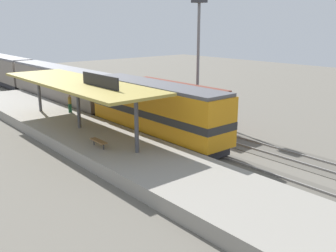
{
  "coord_description": "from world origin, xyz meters",
  "views": [
    {
      "loc": [
        -18.25,
        -27.26,
        9.08
      ],
      "look_at": [
        -1.38,
        -7.36,
        2.0
      ],
      "focal_mm": 40.25,
      "sensor_mm": 36.0,
      "label": 1
    }
  ],
  "objects_px": {
    "passenger_carriage_front": "(58,85)",
    "person_waiting": "(70,103)",
    "locomotive": "(155,110)",
    "platform_bench": "(99,141)",
    "passenger_carriage_rear": "(1,69)",
    "light_mast": "(199,31)",
    "freight_car": "(174,102)"
  },
  "relations": [
    {
      "from": "freight_car",
      "to": "passenger_carriage_rear",
      "type": "bearing_deg",
      "value": 97.33
    },
    {
      "from": "platform_bench",
      "to": "light_mast",
      "type": "xyz_separation_m",
      "value": [
        13.8,
        4.42,
        7.05
      ]
    },
    {
      "from": "passenger_carriage_front",
      "to": "light_mast",
      "type": "xyz_separation_m",
      "value": [
        7.8,
        -14.88,
        6.08
      ]
    },
    {
      "from": "passenger_carriage_rear",
      "to": "light_mast",
      "type": "xyz_separation_m",
      "value": [
        7.8,
        -35.68,
        6.08
      ]
    },
    {
      "from": "passenger_carriage_front",
      "to": "locomotive",
      "type": "bearing_deg",
      "value": -90.0
    },
    {
      "from": "locomotive",
      "to": "passenger_carriage_front",
      "type": "distance_m",
      "value": 18.0
    },
    {
      "from": "freight_car",
      "to": "light_mast",
      "type": "height_order",
      "value": "light_mast"
    },
    {
      "from": "freight_car",
      "to": "light_mast",
      "type": "distance_m",
      "value": 7.18
    },
    {
      "from": "locomotive",
      "to": "passenger_carriage_front",
      "type": "bearing_deg",
      "value": 90.0
    },
    {
      "from": "locomotive",
      "to": "passenger_carriage_rear",
      "type": "height_order",
      "value": "locomotive"
    },
    {
      "from": "passenger_carriage_rear",
      "to": "light_mast",
      "type": "height_order",
      "value": "light_mast"
    },
    {
      "from": "platform_bench",
      "to": "person_waiting",
      "type": "height_order",
      "value": "person_waiting"
    },
    {
      "from": "locomotive",
      "to": "person_waiting",
      "type": "relative_size",
      "value": 8.44
    },
    {
      "from": "platform_bench",
      "to": "passenger_carriage_rear",
      "type": "distance_m",
      "value": 40.56
    },
    {
      "from": "light_mast",
      "to": "person_waiting",
      "type": "distance_m",
      "value": 14.02
    },
    {
      "from": "light_mast",
      "to": "passenger_carriage_rear",
      "type": "bearing_deg",
      "value": 102.33
    },
    {
      "from": "locomotive",
      "to": "light_mast",
      "type": "relative_size",
      "value": 1.23
    },
    {
      "from": "passenger_carriage_front",
      "to": "light_mast",
      "type": "bearing_deg",
      "value": -62.33
    },
    {
      "from": "passenger_carriage_front",
      "to": "freight_car",
      "type": "relative_size",
      "value": 1.67
    },
    {
      "from": "passenger_carriage_rear",
      "to": "light_mast",
      "type": "relative_size",
      "value": 1.71
    },
    {
      "from": "passenger_carriage_rear",
      "to": "freight_car",
      "type": "bearing_deg",
      "value": -82.67
    },
    {
      "from": "person_waiting",
      "to": "light_mast",
      "type": "bearing_deg",
      "value": -32.34
    },
    {
      "from": "passenger_carriage_rear",
      "to": "person_waiting",
      "type": "relative_size",
      "value": 11.7
    },
    {
      "from": "light_mast",
      "to": "person_waiting",
      "type": "xyz_separation_m",
      "value": [
        -10.47,
        6.63,
        -6.54
      ]
    },
    {
      "from": "passenger_carriage_front",
      "to": "person_waiting",
      "type": "distance_m",
      "value": 8.68
    },
    {
      "from": "locomotive",
      "to": "platform_bench",
      "type": "bearing_deg",
      "value": -167.8
    },
    {
      "from": "passenger_carriage_front",
      "to": "light_mast",
      "type": "relative_size",
      "value": 1.71
    },
    {
      "from": "freight_car",
      "to": "light_mast",
      "type": "relative_size",
      "value": 1.03
    },
    {
      "from": "locomotive",
      "to": "light_mast",
      "type": "distance_m",
      "value": 10.32
    },
    {
      "from": "passenger_carriage_front",
      "to": "person_waiting",
      "type": "height_order",
      "value": "passenger_carriage_front"
    },
    {
      "from": "passenger_carriage_rear",
      "to": "freight_car",
      "type": "xyz_separation_m",
      "value": [
        4.6,
        -35.75,
        -0.34
      ]
    },
    {
      "from": "freight_car",
      "to": "person_waiting",
      "type": "relative_size",
      "value": 7.02
    }
  ]
}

